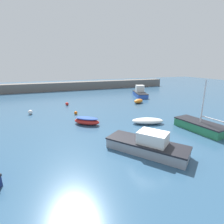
{
  "coord_description": "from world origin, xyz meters",
  "views": [
    {
      "loc": [
        -7.03,
        -10.4,
        6.35
      ],
      "look_at": [
        0.18,
        8.32,
        0.77
      ],
      "focal_mm": 28.0,
      "sensor_mm": 36.0,
      "label": 1
    }
  ],
  "objects_px": {
    "mooring_buoy_red": "(67,104)",
    "rowboat_white_midwater": "(148,121)",
    "motorboat_with_cabin": "(140,93)",
    "mooring_buoy_orange": "(76,113)",
    "dinghy_near_pier": "(138,101)",
    "cabin_cruiser_white": "(148,145)",
    "mooring_buoy_white": "(30,112)",
    "sailboat_twin_hulled": "(200,126)",
    "rowboat_with_red_cover": "(87,121)"
  },
  "relations": [
    {
      "from": "mooring_buoy_white",
      "to": "mooring_buoy_orange",
      "type": "bearing_deg",
      "value": -21.36
    },
    {
      "from": "rowboat_with_red_cover",
      "to": "dinghy_near_pier",
      "type": "bearing_deg",
      "value": 73.43
    },
    {
      "from": "dinghy_near_pier",
      "to": "mooring_buoy_red",
      "type": "bearing_deg",
      "value": 141.71
    },
    {
      "from": "motorboat_with_cabin",
      "to": "mooring_buoy_orange",
      "type": "bearing_deg",
      "value": -42.87
    },
    {
      "from": "dinghy_near_pier",
      "to": "mooring_buoy_orange",
      "type": "height_order",
      "value": "dinghy_near_pier"
    },
    {
      "from": "dinghy_near_pier",
      "to": "motorboat_with_cabin",
      "type": "relative_size",
      "value": 0.37
    },
    {
      "from": "mooring_buoy_orange",
      "to": "rowboat_white_midwater",
      "type": "bearing_deg",
      "value": -43.56
    },
    {
      "from": "cabin_cruiser_white",
      "to": "motorboat_with_cabin",
      "type": "relative_size",
      "value": 1.0
    },
    {
      "from": "rowboat_white_midwater",
      "to": "mooring_buoy_red",
      "type": "height_order",
      "value": "rowboat_white_midwater"
    },
    {
      "from": "rowboat_with_red_cover",
      "to": "mooring_buoy_orange",
      "type": "distance_m",
      "value": 4.26
    },
    {
      "from": "rowboat_white_midwater",
      "to": "mooring_buoy_orange",
      "type": "height_order",
      "value": "rowboat_white_midwater"
    },
    {
      "from": "motorboat_with_cabin",
      "to": "mooring_buoy_red",
      "type": "relative_size",
      "value": 11.79
    },
    {
      "from": "rowboat_with_red_cover",
      "to": "rowboat_white_midwater",
      "type": "height_order",
      "value": "rowboat_with_red_cover"
    },
    {
      "from": "rowboat_white_midwater",
      "to": "motorboat_with_cabin",
      "type": "relative_size",
      "value": 0.61
    },
    {
      "from": "dinghy_near_pier",
      "to": "mooring_buoy_orange",
      "type": "distance_m",
      "value": 11.28
    },
    {
      "from": "rowboat_white_midwater",
      "to": "motorboat_with_cabin",
      "type": "bearing_deg",
      "value": 82.92
    },
    {
      "from": "sailboat_twin_hulled",
      "to": "mooring_buoy_white",
      "type": "height_order",
      "value": "sailboat_twin_hulled"
    },
    {
      "from": "sailboat_twin_hulled",
      "to": "mooring_buoy_red",
      "type": "relative_size",
      "value": 10.83
    },
    {
      "from": "rowboat_white_midwater",
      "to": "dinghy_near_pier",
      "type": "xyz_separation_m",
      "value": [
        4.15,
        9.39,
        0.04
      ]
    },
    {
      "from": "mooring_buoy_red",
      "to": "rowboat_white_midwater",
      "type": "bearing_deg",
      "value": -59.13
    },
    {
      "from": "motorboat_with_cabin",
      "to": "cabin_cruiser_white",
      "type": "bearing_deg",
      "value": -11.79
    },
    {
      "from": "rowboat_with_red_cover",
      "to": "mooring_buoy_white",
      "type": "bearing_deg",
      "value": 171.6
    },
    {
      "from": "cabin_cruiser_white",
      "to": "dinghy_near_pier",
      "type": "xyz_separation_m",
      "value": [
        7.63,
        14.91,
        -0.23
      ]
    },
    {
      "from": "cabin_cruiser_white",
      "to": "mooring_buoy_red",
      "type": "xyz_separation_m",
      "value": [
        -3.65,
        17.46,
        -0.33
      ]
    },
    {
      "from": "sailboat_twin_hulled",
      "to": "mooring_buoy_orange",
      "type": "xyz_separation_m",
      "value": [
        -10.38,
        9.97,
        -0.25
      ]
    },
    {
      "from": "rowboat_white_midwater",
      "to": "mooring_buoy_white",
      "type": "relative_size",
      "value": 6.32
    },
    {
      "from": "rowboat_with_red_cover",
      "to": "mooring_buoy_orange",
      "type": "bearing_deg",
      "value": 134.85
    },
    {
      "from": "dinghy_near_pier",
      "to": "mooring_buoy_orange",
      "type": "bearing_deg",
      "value": 169.84
    },
    {
      "from": "cabin_cruiser_white",
      "to": "mooring_buoy_white",
      "type": "bearing_deg",
      "value": -4.88
    },
    {
      "from": "dinghy_near_pier",
      "to": "mooring_buoy_orange",
      "type": "relative_size",
      "value": 5.08
    },
    {
      "from": "dinghy_near_pier",
      "to": "mooring_buoy_white",
      "type": "bearing_deg",
      "value": 157.44
    },
    {
      "from": "rowboat_with_red_cover",
      "to": "rowboat_white_midwater",
      "type": "relative_size",
      "value": 0.81
    },
    {
      "from": "cabin_cruiser_white",
      "to": "rowboat_white_midwater",
      "type": "relative_size",
      "value": 1.62
    },
    {
      "from": "mooring_buoy_white",
      "to": "mooring_buoy_red",
      "type": "bearing_deg",
      "value": 33.97
    },
    {
      "from": "cabin_cruiser_white",
      "to": "motorboat_with_cabin",
      "type": "distance_m",
      "value": 23.07
    },
    {
      "from": "sailboat_twin_hulled",
      "to": "rowboat_white_midwater",
      "type": "bearing_deg",
      "value": 38.08
    },
    {
      "from": "mooring_buoy_orange",
      "to": "mooring_buoy_red",
      "type": "bearing_deg",
      "value": 94.26
    },
    {
      "from": "cabin_cruiser_white",
      "to": "dinghy_near_pier",
      "type": "height_order",
      "value": "cabin_cruiser_white"
    },
    {
      "from": "rowboat_with_red_cover",
      "to": "rowboat_white_midwater",
      "type": "xyz_separation_m",
      "value": [
        6.27,
        -2.16,
        -0.09
      ]
    },
    {
      "from": "dinghy_near_pier",
      "to": "motorboat_with_cabin",
      "type": "distance_m",
      "value": 6.34
    },
    {
      "from": "cabin_cruiser_white",
      "to": "rowboat_white_midwater",
      "type": "height_order",
      "value": "cabin_cruiser_white"
    },
    {
      "from": "sailboat_twin_hulled",
      "to": "mooring_buoy_red",
      "type": "xyz_separation_m",
      "value": [
        -10.79,
        15.52,
        -0.22
      ]
    },
    {
      "from": "motorboat_with_cabin",
      "to": "mooring_buoy_orange",
      "type": "relative_size",
      "value": 13.78
    },
    {
      "from": "mooring_buoy_white",
      "to": "sailboat_twin_hulled",
      "type": "bearing_deg",
      "value": -37.38
    },
    {
      "from": "sailboat_twin_hulled",
      "to": "rowboat_with_red_cover",
      "type": "distance_m",
      "value": 11.46
    },
    {
      "from": "cabin_cruiser_white",
      "to": "dinghy_near_pier",
      "type": "distance_m",
      "value": 16.75
    },
    {
      "from": "rowboat_with_red_cover",
      "to": "sailboat_twin_hulled",
      "type": "bearing_deg",
      "value": 8.62
    },
    {
      "from": "rowboat_white_midwater",
      "to": "dinghy_near_pier",
      "type": "height_order",
      "value": "dinghy_near_pier"
    },
    {
      "from": "rowboat_with_red_cover",
      "to": "mooring_buoy_orange",
      "type": "xyz_separation_m",
      "value": [
        -0.46,
        4.23,
        -0.19
      ]
    },
    {
      "from": "sailboat_twin_hulled",
      "to": "dinghy_near_pier",
      "type": "relative_size",
      "value": 2.49
    }
  ]
}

